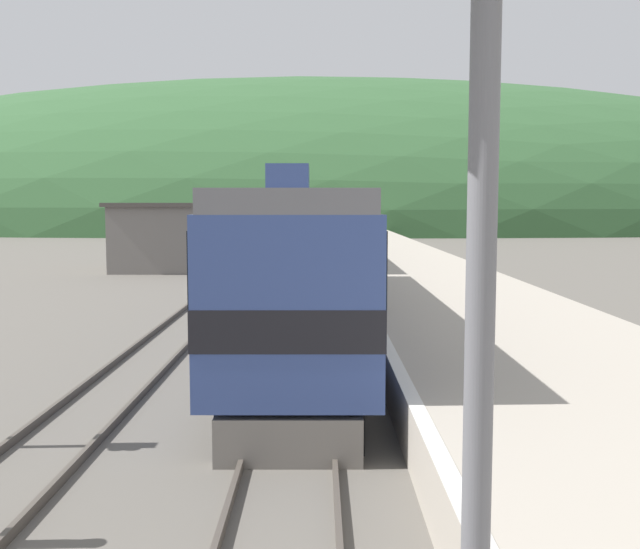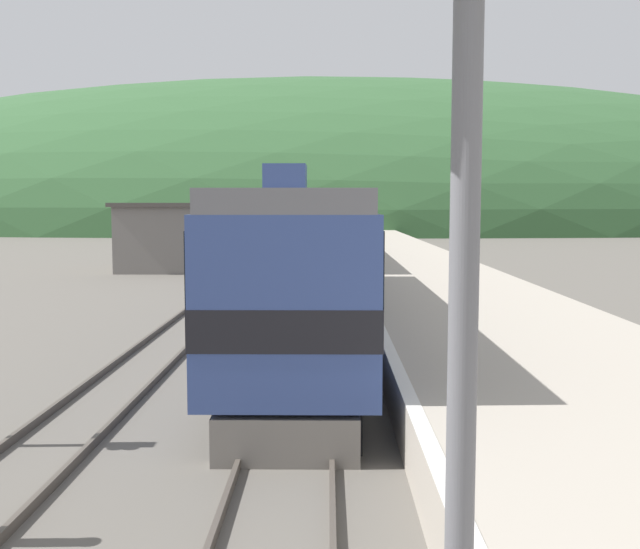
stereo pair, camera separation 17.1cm
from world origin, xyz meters
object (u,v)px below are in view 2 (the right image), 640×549
express_train_lead_car (305,265)px  carriage_third (321,224)px  signal_mast_main (469,17)px  carriage_second (317,234)px

express_train_lead_car → carriage_third: express_train_lead_car is taller
express_train_lead_car → signal_mast_main: signal_mast_main is taller
carriage_second → carriage_third: bearing=90.0°
express_train_lead_car → carriage_third: size_ratio=0.96×
express_train_lead_car → signal_mast_main: bearing=-84.5°
carriage_third → signal_mast_main: signal_mast_main is taller
carriage_second → signal_mast_main: (1.56, -38.04, 2.90)m
carriage_second → signal_mast_main: signal_mast_main is taller
carriage_second → signal_mast_main: 38.18m
express_train_lead_car → signal_mast_main: (1.56, -16.09, 2.89)m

